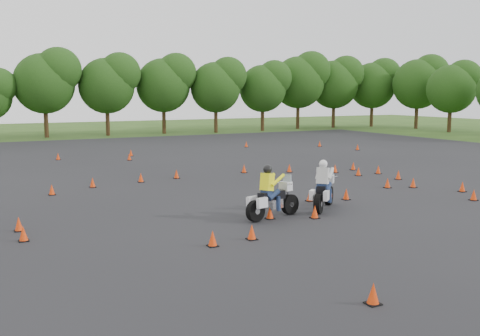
{
  "coord_description": "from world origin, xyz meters",
  "views": [
    {
      "loc": [
        -10.64,
        -16.86,
        4.47
      ],
      "look_at": [
        0.0,
        4.0,
        1.2
      ],
      "focal_mm": 40.0,
      "sensor_mm": 36.0,
      "label": 1
    }
  ],
  "objects": [
    {
      "name": "ground",
      "position": [
        0.0,
        0.0,
        0.0
      ],
      "size": [
        140.0,
        140.0,
        0.0
      ],
      "primitive_type": "plane",
      "color": "#2D5119",
      "rests_on": "ground"
    },
    {
      "name": "asphalt_pad",
      "position": [
        0.0,
        6.0,
        0.01
      ],
      "size": [
        62.0,
        62.0,
        0.0
      ],
      "primitive_type": "plane",
      "color": "black",
      "rests_on": "ground"
    },
    {
      "name": "treeline",
      "position": [
        2.41,
        34.65,
        4.6
      ],
      "size": [
        87.44,
        32.37,
        10.19
      ],
      "color": "#1D3F12",
      "rests_on": "ground"
    },
    {
      "name": "traffic_cones",
      "position": [
        0.17,
        5.27,
        0.23
      ],
      "size": [
        33.53,
        33.27,
        0.45
      ],
      "color": "#E63809",
      "rests_on": "asphalt_pad"
    },
    {
      "name": "rider_yellow",
      "position": [
        -0.97,
        -0.57,
        0.97
      ],
      "size": [
        2.62,
        1.38,
        1.94
      ],
      "primitive_type": null,
      "rotation": [
        0.0,
        0.0,
        0.25
      ],
      "color": "#FFFA16",
      "rests_on": "ground"
    },
    {
      "name": "rider_white",
      "position": [
        1.55,
        -0.16,
        0.98
      ],
      "size": [
        2.42,
        2.26,
        1.96
      ],
      "primitive_type": null,
      "rotation": [
        0.0,
        0.0,
        0.72
      ],
      "color": "beige",
      "rests_on": "ground"
    }
  ]
}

